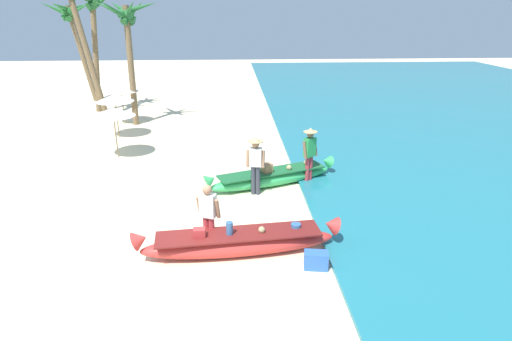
# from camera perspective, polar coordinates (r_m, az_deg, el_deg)

# --- Properties ---
(ground_plane) EXTENTS (80.00, 80.00, 0.00)m
(ground_plane) POSITION_cam_1_polar(r_m,az_deg,el_deg) (10.36, -9.05, -9.95)
(ground_plane) COLOR beige
(boat_red_foreground) EXTENTS (4.76, 1.16, 0.84)m
(boat_red_foreground) POSITION_cam_1_polar(r_m,az_deg,el_deg) (9.76, -2.33, -9.69)
(boat_red_foreground) COLOR red
(boat_red_foreground) RESTS_ON ground
(boat_green_midground) EXTENTS (4.34, 2.13, 0.77)m
(boat_green_midground) POSITION_cam_1_polar(r_m,az_deg,el_deg) (13.44, 2.17, -0.90)
(boat_green_midground) COLOR #38B760
(boat_green_midground) RESTS_ON ground
(person_vendor_hatted) EXTENTS (0.57, 0.44, 1.80)m
(person_vendor_hatted) POSITION_cam_1_polar(r_m,az_deg,el_deg) (12.51, -0.05, 1.20)
(person_vendor_hatted) COLOR #333842
(person_vendor_hatted) RESTS_ON ground
(person_tourist_customer) EXTENTS (0.58, 0.39, 1.60)m
(person_tourist_customer) POSITION_cam_1_polar(r_m,az_deg,el_deg) (9.77, -6.46, -5.76)
(person_tourist_customer) COLOR #B2383D
(person_tourist_customer) RESTS_ON ground
(person_vendor_assistant) EXTENTS (0.57, 0.47, 1.84)m
(person_vendor_assistant) POSITION_cam_1_polar(r_m,az_deg,el_deg) (13.48, 7.25, 2.57)
(person_vendor_assistant) COLOR #B2383D
(person_vendor_assistant) RESTS_ON ground
(parasol_row_0) EXTENTS (1.60, 1.60, 1.91)m
(parasol_row_0) POSITION_cam_1_polar(r_m,az_deg,el_deg) (16.52, -18.75, 7.50)
(parasol_row_0) COLOR #8E6B47
(parasol_row_0) RESTS_ON ground
(parasol_row_1) EXTENTS (1.60, 1.60, 1.91)m
(parasol_row_1) POSITION_cam_1_polar(r_m,az_deg,el_deg) (19.23, -18.55, 9.29)
(parasol_row_1) COLOR #8E6B47
(parasol_row_1) RESTS_ON ground
(parasol_row_2) EXTENTS (1.60, 1.60, 1.91)m
(parasol_row_2) POSITION_cam_1_polar(r_m,az_deg,el_deg) (21.60, -17.77, 10.55)
(parasol_row_2) COLOR #8E6B47
(parasol_row_2) RESTS_ON ground
(palm_tree_tall_inland) EXTENTS (2.80, 2.66, 5.84)m
(palm_tree_tall_inland) POSITION_cam_1_polar(r_m,az_deg,el_deg) (28.08, -23.76, 18.21)
(palm_tree_tall_inland) COLOR brown
(palm_tree_tall_inland) RESTS_ON ground
(palm_tree_leaning_seaward) EXTENTS (2.91, 2.59, 5.79)m
(palm_tree_leaning_seaward) POSITION_cam_1_polar(r_m,az_deg,el_deg) (21.02, -17.13, 18.37)
(palm_tree_leaning_seaward) COLOR brown
(palm_tree_leaning_seaward) RESTS_ON ground
(palm_tree_mid_cluster) EXTENTS (2.96, 2.42, 6.81)m
(palm_tree_mid_cluster) POSITION_cam_1_polar(r_m,az_deg,el_deg) (23.23, -23.50, 19.71)
(palm_tree_mid_cluster) COLOR brown
(palm_tree_mid_cluster) RESTS_ON ground
(palm_tree_far_behind) EXTENTS (2.36, 2.68, 6.29)m
(palm_tree_far_behind) POSITION_cam_1_polar(r_m,az_deg,el_deg) (24.48, -21.15, 19.22)
(palm_tree_far_behind) COLOR brown
(palm_tree_far_behind) RESTS_ON ground
(cooler_box) EXTENTS (0.55, 0.36, 0.39)m
(cooler_box) POSITION_cam_1_polar(r_m,az_deg,el_deg) (9.41, 8.12, -11.92)
(cooler_box) COLOR blue
(cooler_box) RESTS_ON ground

